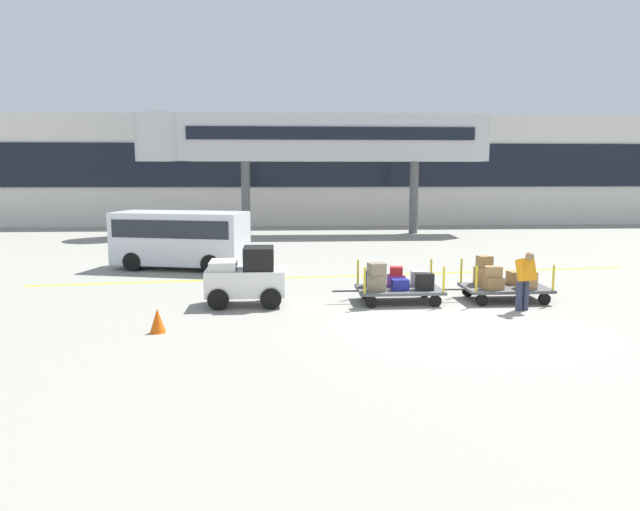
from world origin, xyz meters
name	(u,v)px	position (x,y,z in m)	size (l,w,h in m)	color
ground_plane	(444,322)	(0.00, 0.00, 0.00)	(120.00, 120.00, 0.00)	gray
apron_lead_line	(350,276)	(-1.59, 6.31, 0.00)	(21.02, 0.20, 0.01)	yellow
terminal_building	(342,171)	(0.00, 25.98, 3.61)	(52.79, 2.51, 7.21)	beige
jet_bridge	(300,139)	(-2.95, 19.99, 5.37)	(19.66, 3.00, 6.73)	#B7B7BC
baggage_tug	(247,278)	(-4.83, 2.10, 0.75)	(2.12, 1.26, 1.58)	white
baggage_cart_lead	(396,283)	(-0.75, 2.17, 0.54)	(3.01, 1.44, 1.16)	#4C4C4F
baggage_cart_middle	(503,281)	(2.27, 2.25, 0.54)	(3.01, 1.44, 1.22)	#4C4C4F
baggage_handler	(525,278)	(2.37, 0.99, 0.87)	(0.49, 0.50, 1.56)	#2D334C
shuttle_van	(180,235)	(-7.67, 8.26, 1.23)	(5.12, 3.00, 2.10)	silver
safety_cone_near	(158,321)	(-6.65, -0.52, 0.28)	(0.36, 0.36, 0.55)	#EA590F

